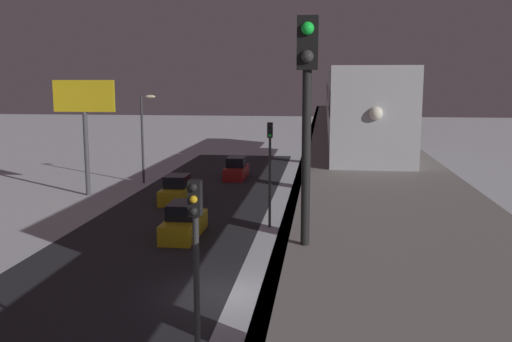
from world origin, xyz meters
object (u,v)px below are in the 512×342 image
(sedan_yellow_3, at_px, (177,191))
(sedan_yellow_2, at_px, (184,223))
(rail_signal, at_px, (307,92))
(sedan_red, at_px, (236,170))
(commercial_billboard, at_px, (84,107))
(subway_train, at_px, (345,95))
(traffic_light_near, at_px, (196,265))
(traffic_light_mid, at_px, (270,159))

(sedan_yellow_3, bearing_deg, sedan_yellow_2, 106.83)
(rail_signal, xyz_separation_m, sedan_red, (7.59, -40.83, -7.89))
(sedan_red, xyz_separation_m, commercial_billboard, (10.31, 8.93, 6.03))
(commercial_billboard, bearing_deg, subway_train, -167.27)
(subway_train, distance_m, sedan_red, 12.61)
(traffic_light_near, bearing_deg, traffic_light_mid, -90.00)
(sedan_yellow_2, xyz_separation_m, traffic_light_near, (-4.70, 17.36, 3.40))
(rail_signal, height_order, traffic_light_near, rail_signal)
(sedan_red, bearing_deg, traffic_light_near, -82.76)
(rail_signal, height_order, sedan_yellow_2, rail_signal)
(subway_train, relative_size, sedan_yellow_3, 12.31)
(sedan_red, height_order, sedan_yellow_3, same)
(sedan_red, bearing_deg, sedan_yellow_2, -90.00)
(sedan_yellow_2, relative_size, traffic_light_mid, 0.75)
(traffic_light_mid, bearing_deg, commercial_billboard, -28.27)
(sedan_red, distance_m, traffic_light_near, 37.44)
(traffic_light_near, bearing_deg, subway_train, -98.46)
(sedan_yellow_3, height_order, traffic_light_mid, traffic_light_mid)
(subway_train, xyz_separation_m, sedan_yellow_3, (12.34, 5.93, -6.94))
(rail_signal, bearing_deg, subway_train, -93.07)
(commercial_billboard, bearing_deg, traffic_light_mid, 151.73)
(traffic_light_near, height_order, commercial_billboard, commercial_billboard)
(sedan_yellow_2, height_order, traffic_light_mid, traffic_light_mid)
(subway_train, distance_m, traffic_light_near, 33.10)
(traffic_light_near, xyz_separation_m, commercial_billboard, (15.01, -28.06, 2.63))
(subway_train, height_order, commercial_billboard, subway_train)
(sedan_yellow_2, distance_m, sedan_yellow_3, 9.67)
(traffic_light_mid, xyz_separation_m, commercial_billboard, (15.01, -8.08, 2.63))
(rail_signal, bearing_deg, sedan_red, -79.47)
(traffic_light_mid, bearing_deg, subway_train, -111.08)
(sedan_yellow_3, distance_m, commercial_billboard, 9.74)
(sedan_yellow_2, distance_m, traffic_light_near, 18.30)
(traffic_light_mid, bearing_deg, sedan_yellow_3, -41.49)
(sedan_yellow_3, bearing_deg, subway_train, -154.34)
(sedan_yellow_3, relative_size, traffic_light_mid, 0.70)
(subway_train, distance_m, traffic_light_mid, 13.92)
(rail_signal, height_order, sedan_yellow_3, rail_signal)
(subway_train, bearing_deg, traffic_light_near, 81.54)
(sedan_yellow_2, bearing_deg, traffic_light_near, -74.85)
(subway_train, distance_m, sedan_yellow_3, 15.35)
(sedan_yellow_2, height_order, commercial_billboard, commercial_billboard)
(sedan_red, distance_m, traffic_light_mid, 17.97)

